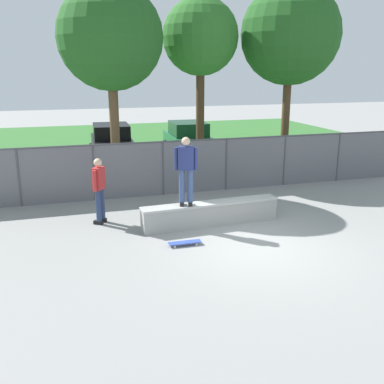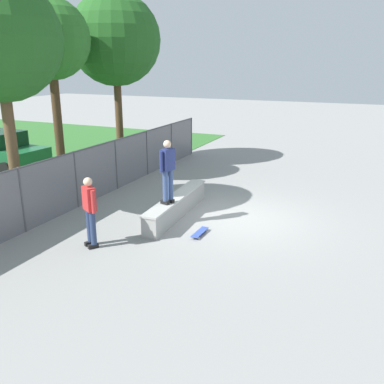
% 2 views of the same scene
% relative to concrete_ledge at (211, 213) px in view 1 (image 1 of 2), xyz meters
% --- Properties ---
extents(ground_plane, '(80.00, 80.00, 0.00)m').
position_rel_concrete_ledge_xyz_m(ground_plane, '(0.56, -1.81, -0.32)').
color(ground_plane, gray).
extents(grass_strip, '(27.84, 20.00, 0.02)m').
position_rel_concrete_ledge_xyz_m(grass_strip, '(0.56, 13.58, -0.31)').
color(grass_strip, '#336B2D').
rests_on(grass_strip, ground).
extents(concrete_ledge, '(3.89, 0.68, 0.64)m').
position_rel_concrete_ledge_xyz_m(concrete_ledge, '(0.00, 0.00, 0.00)').
color(concrete_ledge, '#999993').
rests_on(concrete_ledge, ground).
extents(skateboarder, '(0.58, 0.35, 1.82)m').
position_rel_concrete_ledge_xyz_m(skateboarder, '(-0.73, -0.09, 1.32)').
color(skateboarder, black).
rests_on(skateboarder, concrete_ledge).
extents(skateboard, '(0.80, 0.21, 0.09)m').
position_rel_concrete_ledge_xyz_m(skateboard, '(-1.08, -1.22, -0.25)').
color(skateboard, '#334CB2').
rests_on(skateboard, ground).
extents(chainlink_fence, '(15.91, 0.07, 1.84)m').
position_rel_concrete_ledge_xyz_m(chainlink_fence, '(0.56, 3.28, 0.67)').
color(chainlink_fence, '#4C4C51').
rests_on(chainlink_fence, ground).
extents(tree_near_left, '(3.42, 3.42, 6.82)m').
position_rel_concrete_ledge_xyz_m(tree_near_left, '(-1.99, 4.31, 4.76)').
color(tree_near_left, brown).
rests_on(tree_near_left, ground).
extents(tree_near_right, '(2.84, 2.84, 6.70)m').
position_rel_concrete_ledge_xyz_m(tree_near_right, '(1.47, 5.61, 4.90)').
color(tree_near_right, '#47301E').
rests_on(tree_near_right, ground).
extents(tree_mid, '(3.84, 3.84, 7.33)m').
position_rel_concrete_ledge_xyz_m(tree_mid, '(4.97, 5.23, 5.06)').
color(tree_mid, '#513823').
rests_on(tree_mid, ground).
extents(car_black, '(2.18, 4.28, 1.66)m').
position_rel_concrete_ledge_xyz_m(car_black, '(-1.52, 9.71, 0.52)').
color(car_black, black).
rests_on(car_black, ground).
extents(car_green, '(2.18, 4.28, 1.66)m').
position_rel_concrete_ledge_xyz_m(car_green, '(2.17, 9.59, 0.52)').
color(car_green, '#1E6638').
rests_on(car_green, ground).
extents(bystander, '(0.41, 0.53, 1.82)m').
position_rel_concrete_ledge_xyz_m(bystander, '(-2.87, 1.00, 0.69)').
color(bystander, black).
rests_on(bystander, ground).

